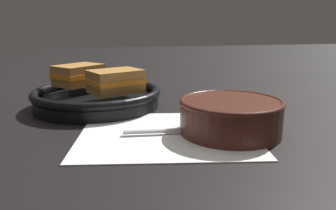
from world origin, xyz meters
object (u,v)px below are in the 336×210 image
sandwich_near_right (116,81)px  sandwich_near_left (79,75)px  spoon (198,130)px  skillet (97,97)px  soup_bowl (231,114)px

sandwich_near_right → sandwich_near_left: bearing=127.0°
spoon → skillet: (-0.16, 0.22, 0.01)m
skillet → sandwich_near_left: 0.08m
skillet → sandwich_near_right: bearing=-53.0°
soup_bowl → sandwich_near_left: size_ratio=1.34×
sandwich_near_right → soup_bowl: bearing=-45.6°
soup_bowl → skillet: bearing=132.9°
skillet → sandwich_near_left: size_ratio=2.19×
skillet → sandwich_near_right: sandwich_near_right is taller
soup_bowl → spoon: (-0.05, 0.01, -0.03)m
skillet → sandwich_near_right: (0.04, -0.05, 0.04)m
soup_bowl → sandwich_near_left: bearing=131.9°
sandwich_near_left → sandwich_near_right: size_ratio=1.02×
spoon → soup_bowl: bearing=-2.6°
sandwich_near_left → sandwich_near_right: (0.08, -0.10, 0.00)m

